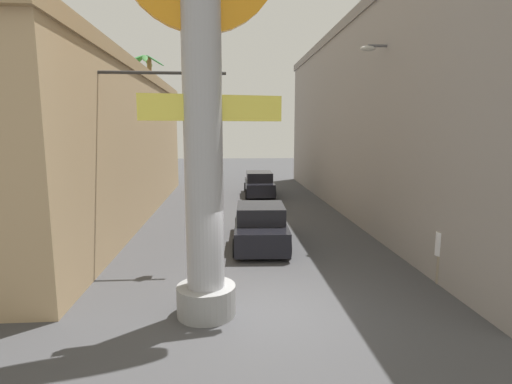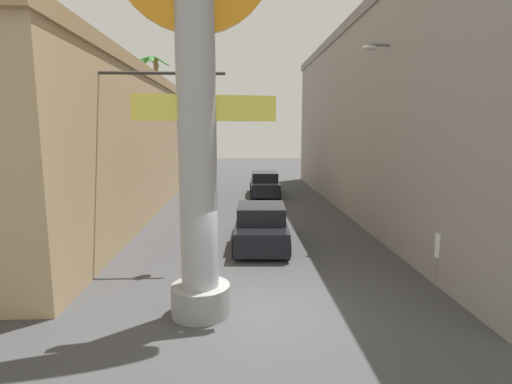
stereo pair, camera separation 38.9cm
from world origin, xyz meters
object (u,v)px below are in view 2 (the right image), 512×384
Objects in this scene: traffic_light_mast at (112,130)px; crossing_sign at (476,223)px; street_lamp at (407,125)px; palm_tree_far_left at (156,110)px; car_far at (265,184)px; pedestrian_curb_left at (67,253)px; pedestrian_by_sign at (441,251)px; palm_tree_mid_right at (370,121)px; car_lead at (261,226)px; neon_sign_pole at (197,127)px.

crossing_sign is at bearing -15.14° from traffic_light_mast.
traffic_light_mast is (-10.21, -2.13, -0.18)m from street_lamp.
palm_tree_far_left reaches higher than crossing_sign.
pedestrian_curb_left is (-6.35, -15.45, 0.26)m from car_far.
street_lamp reaches higher than pedestrian_by_sign.
pedestrian_by_sign is at bearing -99.44° from street_lamp.
palm_tree_mid_right reaches higher than pedestrian_by_sign.
palm_tree_far_left is (-6.23, 12.17, 4.90)m from car_lead.
neon_sign_pole is 17.74m from car_far.
neon_sign_pole is 9.33m from street_lamp.
car_far is at bearing 112.28° from street_lamp.
traffic_light_mast is at bearing -141.44° from palm_tree_mid_right.
crossing_sign is 16.78m from car_far.
palm_tree_mid_right is 4.20× the size of pedestrian_curb_left.
palm_tree_far_left is at bearing 174.15° from car_far.
car_lead is 14.52m from palm_tree_far_left.
traffic_light_mast is 3.95m from pedestrian_curb_left.
crossing_sign reaches higher than pedestrian_by_sign.
car_lead and car_far have the same top height.
car_far is 2.59× the size of pedestrian_by_sign.
car_far is at bearing 138.96° from palm_tree_mid_right.
pedestrian_by_sign is at bearing -56.19° from palm_tree_far_left.
crossing_sign is at bearing -35.47° from pedestrian_by_sign.
crossing_sign is (-0.09, -4.87, -2.59)m from street_lamp.
street_lamp is 10.44m from traffic_light_mast.
palm_tree_far_left is (-1.49, 14.11, 1.31)m from traffic_light_mast.
palm_tree_far_left is (-11.71, 11.97, 1.14)m from street_lamp.
pedestrian_by_sign is (-1.47, -11.01, -3.80)m from palm_tree_mid_right.
palm_tree_far_left is at bearing 104.10° from neon_sign_pole.
palm_tree_far_left reaches higher than car_lead.
pedestrian_curb_left is at bearing -143.84° from car_lead.
neon_sign_pole is 5.74× the size of pedestrian_curb_left.
car_lead is 6.79m from pedestrian_curb_left.
car_lead is at bearing -62.90° from palm_tree_far_left.
pedestrian_by_sign is at bearing -41.62° from car_lead.
palm_tree_mid_right is at bearing 38.56° from traffic_light_mast.
palm_tree_far_left is (-11.62, 16.85, 3.73)m from crossing_sign.
neon_sign_pole is at bearing -106.83° from car_lead.
neon_sign_pole is at bearing -140.60° from street_lamp.
street_lamp is 12.71m from car_far.
traffic_light_mast is 14.25m from palm_tree_far_left.
pedestrian_by_sign is 0.99× the size of pedestrian_curb_left.
neon_sign_pole is 1.37× the size of palm_tree_mid_right.
traffic_light_mast is 6.24m from car_lead.
palm_tree_far_left reaches higher than palm_tree_mid_right.
palm_tree_mid_right is (5.34, -4.65, 4.04)m from car_far.
street_lamp is 6.64m from palm_tree_mid_right.
car_far is 8.64m from palm_tree_far_left.
crossing_sign is 10.93m from pedestrian_curb_left.
car_lead is (4.73, 1.94, -3.58)m from traffic_light_mast.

